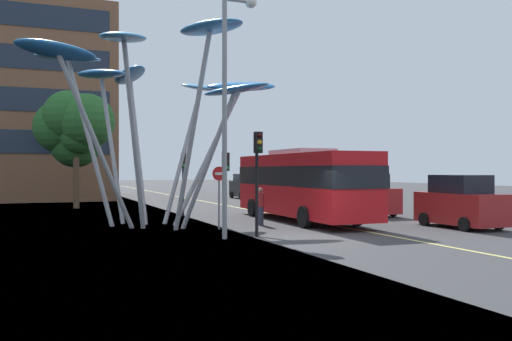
{
  "coord_description": "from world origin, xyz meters",
  "views": [
    {
      "loc": [
        -9.7,
        -18.12,
        2.52
      ],
      "look_at": [
        -0.13,
        5.69,
        2.5
      ],
      "focal_mm": 38.47,
      "sensor_mm": 36.0,
      "label": 1
    }
  ],
  "objects_px": {
    "leaf_sculpture": "(150,79)",
    "car_parked_far": "(311,192)",
    "traffic_light_kerb_near": "(258,161)",
    "pedestrian": "(260,206)",
    "red_bus": "(301,182)",
    "traffic_light_kerb_far": "(225,173)",
    "car_far_side": "(246,187)",
    "car_parked_near": "(460,203)",
    "street_lamp": "(231,87)",
    "no_entry_sign": "(219,188)",
    "car_side_street": "(280,190)",
    "traffic_light_island_mid": "(184,170)",
    "car_parked_mid": "(364,196)"
  },
  "relations": [
    {
      "from": "traffic_light_kerb_near",
      "to": "leaf_sculpture",
      "type": "bearing_deg",
      "value": 118.8
    },
    {
      "from": "traffic_light_kerb_far",
      "to": "traffic_light_island_mid",
      "type": "height_order",
      "value": "traffic_light_island_mid"
    },
    {
      "from": "red_bus",
      "to": "leaf_sculpture",
      "type": "xyz_separation_m",
      "value": [
        -7.44,
        0.22,
        4.65
      ]
    },
    {
      "from": "traffic_light_kerb_near",
      "to": "car_parked_far",
      "type": "distance_m",
      "value": 16.55
    },
    {
      "from": "traffic_light_kerb_far",
      "to": "car_parked_far",
      "type": "xyz_separation_m",
      "value": [
        9.37,
        9.89,
        -1.35
      ]
    },
    {
      "from": "traffic_light_island_mid",
      "to": "car_parked_near",
      "type": "bearing_deg",
      "value": -48.52
    },
    {
      "from": "red_bus",
      "to": "traffic_light_kerb_near",
      "type": "height_order",
      "value": "traffic_light_kerb_near"
    },
    {
      "from": "street_lamp",
      "to": "leaf_sculpture",
      "type": "bearing_deg",
      "value": 109.52
    },
    {
      "from": "leaf_sculpture",
      "to": "car_far_side",
      "type": "height_order",
      "value": "leaf_sculpture"
    },
    {
      "from": "traffic_light_kerb_far",
      "to": "traffic_light_island_mid",
      "type": "xyz_separation_m",
      "value": [
        -0.08,
        7.02,
        0.11
      ]
    },
    {
      "from": "leaf_sculpture",
      "to": "car_parked_mid",
      "type": "height_order",
      "value": "leaf_sculpture"
    },
    {
      "from": "car_side_street",
      "to": "traffic_light_island_mid",
      "type": "bearing_deg",
      "value": -138.93
    },
    {
      "from": "traffic_light_kerb_near",
      "to": "car_side_street",
      "type": "distance_m",
      "value": 21.51
    },
    {
      "from": "car_parked_near",
      "to": "car_parked_far",
      "type": "height_order",
      "value": "car_parked_near"
    },
    {
      "from": "red_bus",
      "to": "pedestrian",
      "type": "distance_m",
      "value": 3.05
    },
    {
      "from": "traffic_light_kerb_far",
      "to": "car_far_side",
      "type": "height_order",
      "value": "traffic_light_kerb_far"
    },
    {
      "from": "traffic_light_kerb_far",
      "to": "car_parked_far",
      "type": "height_order",
      "value": "traffic_light_kerb_far"
    },
    {
      "from": "traffic_light_kerb_far",
      "to": "car_parked_near",
      "type": "height_order",
      "value": "traffic_light_kerb_far"
    },
    {
      "from": "car_parked_near",
      "to": "car_parked_far",
      "type": "relative_size",
      "value": 0.95
    },
    {
      "from": "traffic_light_kerb_near",
      "to": "traffic_light_island_mid",
      "type": "distance_m",
      "value": 10.69
    },
    {
      "from": "leaf_sculpture",
      "to": "car_parked_mid",
      "type": "bearing_deg",
      "value": 8.09
    },
    {
      "from": "red_bus",
      "to": "traffic_light_kerb_far",
      "type": "distance_m",
      "value": 4.78
    },
    {
      "from": "leaf_sculpture",
      "to": "pedestrian",
      "type": "relative_size",
      "value": 6.96
    },
    {
      "from": "traffic_light_kerb_near",
      "to": "car_parked_near",
      "type": "height_order",
      "value": "traffic_light_kerb_near"
    },
    {
      "from": "car_parked_mid",
      "to": "car_parked_far",
      "type": "relative_size",
      "value": 1.08
    },
    {
      "from": "pedestrian",
      "to": "traffic_light_kerb_far",
      "type": "bearing_deg",
      "value": -165.65
    },
    {
      "from": "red_bus",
      "to": "car_far_side",
      "type": "xyz_separation_m",
      "value": [
        5.12,
        21.03,
        -0.9
      ]
    },
    {
      "from": "red_bus",
      "to": "leaf_sculpture",
      "type": "height_order",
      "value": "leaf_sculpture"
    },
    {
      "from": "traffic_light_kerb_near",
      "to": "traffic_light_island_mid",
      "type": "relative_size",
      "value": 1.15
    },
    {
      "from": "traffic_light_island_mid",
      "to": "pedestrian",
      "type": "xyz_separation_m",
      "value": [
        1.93,
        -6.55,
        -1.64
      ]
    },
    {
      "from": "street_lamp",
      "to": "pedestrian",
      "type": "relative_size",
      "value": 5.26
    },
    {
      "from": "traffic_light_kerb_near",
      "to": "no_entry_sign",
      "type": "relative_size",
      "value": 1.48
    },
    {
      "from": "pedestrian",
      "to": "red_bus",
      "type": "bearing_deg",
      "value": 22.5
    },
    {
      "from": "car_side_street",
      "to": "street_lamp",
      "type": "relative_size",
      "value": 0.47
    },
    {
      "from": "leaf_sculpture",
      "to": "car_parked_far",
      "type": "height_order",
      "value": "leaf_sculpture"
    },
    {
      "from": "red_bus",
      "to": "leaf_sculpture",
      "type": "bearing_deg",
      "value": 178.29
    },
    {
      "from": "car_parked_near",
      "to": "traffic_light_kerb_near",
      "type": "bearing_deg",
      "value": 178.91
    },
    {
      "from": "car_side_street",
      "to": "no_entry_sign",
      "type": "bearing_deg",
      "value": -122.23
    },
    {
      "from": "leaf_sculpture",
      "to": "car_parked_far",
      "type": "bearing_deg",
      "value": 33.34
    },
    {
      "from": "no_entry_sign",
      "to": "street_lamp",
      "type": "bearing_deg",
      "value": -100.17
    },
    {
      "from": "car_parked_far",
      "to": "street_lamp",
      "type": "height_order",
      "value": "street_lamp"
    },
    {
      "from": "red_bus",
      "to": "car_parked_near",
      "type": "height_order",
      "value": "red_bus"
    },
    {
      "from": "traffic_light_island_mid",
      "to": "pedestrian",
      "type": "height_order",
      "value": "traffic_light_island_mid"
    },
    {
      "from": "street_lamp",
      "to": "car_parked_far",
      "type": "bearing_deg",
      "value": 52.51
    },
    {
      "from": "red_bus",
      "to": "car_parked_far",
      "type": "relative_size",
      "value": 2.61
    },
    {
      "from": "red_bus",
      "to": "no_entry_sign",
      "type": "distance_m",
      "value": 5.38
    },
    {
      "from": "street_lamp",
      "to": "traffic_light_kerb_near",
      "type": "bearing_deg",
      "value": -0.14
    },
    {
      "from": "traffic_light_kerb_far",
      "to": "traffic_light_kerb_near",
      "type": "bearing_deg",
      "value": -89.35
    },
    {
      "from": "car_parked_far",
      "to": "car_side_street",
      "type": "bearing_deg",
      "value": 87.15
    },
    {
      "from": "car_parked_far",
      "to": "traffic_light_kerb_near",
      "type": "bearing_deg",
      "value": -124.54
    }
  ]
}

